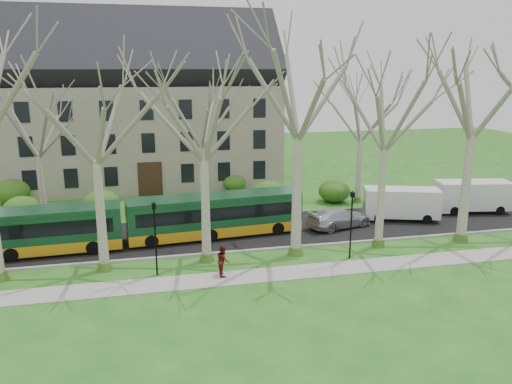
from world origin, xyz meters
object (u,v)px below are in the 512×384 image
(bus_lead, at_px, (23,232))
(van_a, at_px, (401,204))
(bus_follow, at_px, (215,215))
(sedan, at_px, (339,218))
(van_b, at_px, (473,197))
(pedestrian_b, at_px, (223,260))

(bus_lead, distance_m, van_a, 27.36)
(van_a, bearing_deg, bus_follow, -159.76)
(van_a, bearing_deg, bus_lead, -158.85)
(van_a, bearing_deg, sedan, -154.21)
(bus_lead, xyz_separation_m, bus_follow, (12.50, 1.00, 0.02))
(bus_lead, bearing_deg, van_b, 1.18)
(pedestrian_b, bearing_deg, bus_lead, 62.73)
(bus_follow, relative_size, sedan, 2.40)
(bus_lead, height_order, sedan, bus_lead)
(bus_follow, bearing_deg, bus_lead, 179.31)
(bus_lead, relative_size, bus_follow, 0.99)
(bus_lead, relative_size, van_b, 2.04)
(bus_follow, xyz_separation_m, van_a, (14.81, 0.67, -0.28))
(van_a, xyz_separation_m, van_b, (6.84, 0.68, 0.05))
(van_b, bearing_deg, sedan, -163.10)
(bus_follow, xyz_separation_m, pedestrian_b, (-0.58, -7.07, -0.62))
(van_a, xyz_separation_m, pedestrian_b, (-15.39, -7.74, -0.34))
(sedan, bearing_deg, bus_follow, 73.35)
(bus_follow, xyz_separation_m, sedan, (9.35, -0.11, -0.79))
(sedan, bearing_deg, pedestrian_b, 109.06)
(bus_lead, relative_size, sedan, 2.37)
(van_b, bearing_deg, bus_follow, -166.30)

